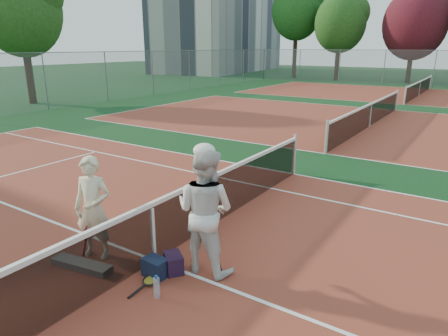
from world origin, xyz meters
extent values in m
plane|color=#0E3315|center=(0.00, 0.00, 0.00)|extent=(130.00, 130.00, 0.00)
cube|color=maroon|center=(0.00, 0.00, 0.00)|extent=(23.77, 10.97, 0.01)
cube|color=maroon|center=(0.00, 13.50, 0.00)|extent=(23.77, 10.97, 0.01)
cube|color=maroon|center=(0.00, 27.00, 0.00)|extent=(23.77, 10.97, 0.01)
cube|color=beige|center=(-28.00, 44.00, 7.50)|extent=(12.96, 23.18, 15.00)
imported|color=beige|center=(-0.90, -0.39, 0.85)|extent=(0.73, 0.61, 1.70)
imported|color=silver|center=(0.83, 0.28, 0.97)|extent=(0.99, 0.79, 1.95)
cube|color=black|center=(0.32, -0.32, 0.15)|extent=(0.38, 0.27, 0.29)
cube|color=black|center=(0.47, -0.07, 0.15)|extent=(0.44, 0.41, 0.29)
cube|color=#65605B|center=(-0.80, -0.79, 0.06)|extent=(1.07, 0.41, 0.11)
cylinder|color=silver|center=(0.70, -0.71, 0.15)|extent=(0.09, 0.09, 0.30)
cylinder|color=#382314|center=(-14.18, 37.63, 2.75)|extent=(0.44, 0.44, 5.50)
ellipsoid|color=#154914|center=(-14.18, 37.63, 6.87)|extent=(5.25, 5.25, 6.04)
cylinder|color=#382314|center=(-9.15, 36.72, 2.19)|extent=(0.44, 0.44, 4.39)
ellipsoid|color=#1B4714|center=(-9.15, 36.72, 5.48)|extent=(4.98, 4.98, 5.72)
cylinder|color=#382314|center=(-2.50, 37.47, 2.10)|extent=(0.44, 0.44, 4.21)
ellipsoid|color=#480F19|center=(-2.50, 37.47, 5.26)|extent=(5.61, 5.61, 6.45)
cylinder|color=#382314|center=(-18.99, 9.81, 2.12)|extent=(0.44, 0.44, 4.23)
ellipsoid|color=#1D4A15|center=(-18.99, 9.81, 5.29)|extent=(4.57, 4.57, 5.26)
camera|label=1|loc=(4.09, -4.18, 3.33)|focal=32.00mm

